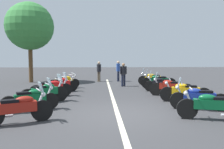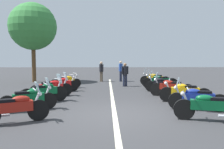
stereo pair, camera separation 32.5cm
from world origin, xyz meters
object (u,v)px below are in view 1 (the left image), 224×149
(motorcycle_left_row_3, at_px, (52,88))
(motorcycle_right_row_3, at_px, (171,87))
(motorcycle_left_row_5, at_px, (64,82))
(roadside_tree_0, at_px, (30,26))
(motorcycle_right_row_0, at_px, (213,106))
(bystander_0, at_px, (123,73))
(motorcycle_right_row_2, at_px, (185,92))
(motorcycle_left_row_2, at_px, (45,92))
(motorcycle_right_row_5, at_px, (158,81))
(motorcycle_right_row_4, at_px, (161,84))
(motorcycle_right_row_6, at_px, (153,79))
(motorcycle_left_row_1, at_px, (31,99))
(motorcycle_right_row_1, at_px, (198,98))
(bystander_2, at_px, (118,69))
(bystander_1, at_px, (99,70))
(motorcycle_left_row_0, at_px, (19,108))
(motorcycle_left_row_4, at_px, (60,84))

(motorcycle_left_row_3, distance_m, motorcycle_right_row_3, 5.99)
(motorcycle_left_row_5, xyz_separation_m, roadside_tree_0, (3.94, 3.27, 4.00))
(motorcycle_right_row_0, height_order, motorcycle_right_row_3, motorcycle_right_row_3)
(bystander_0, distance_m, roadside_tree_0, 8.50)
(motorcycle_right_row_2, height_order, roadside_tree_0, roadside_tree_0)
(motorcycle_left_row_2, bearing_deg, motorcycle_right_row_5, 0.37)
(motorcycle_left_row_5, relative_size, motorcycle_right_row_4, 0.97)
(motorcycle_left_row_2, height_order, motorcycle_right_row_6, motorcycle_left_row_2)
(motorcycle_left_row_1, height_order, motorcycle_right_row_4, motorcycle_left_row_1)
(motorcycle_left_row_1, distance_m, bystander_0, 8.15)
(motorcycle_right_row_1, bearing_deg, bystander_2, -61.46)
(motorcycle_right_row_0, distance_m, bystander_1, 12.26)
(motorcycle_right_row_1, xyz_separation_m, motorcycle_right_row_6, (7.61, -0.06, 0.01))
(motorcycle_right_row_2, distance_m, motorcycle_right_row_6, 6.13)
(bystander_2, bearing_deg, motorcycle_right_row_6, 151.26)
(bystander_2, bearing_deg, roadside_tree_0, 26.40)
(motorcycle_right_row_5, height_order, bystander_1, bystander_1)
(motorcycle_left_row_0, distance_m, bystander_1, 11.99)
(motorcycle_right_row_1, bearing_deg, motorcycle_left_row_4, -21.13)
(motorcycle_left_row_5, distance_m, roadside_tree_0, 6.50)
(motorcycle_right_row_5, bearing_deg, motorcycle_left_row_5, 10.90)
(motorcycle_left_row_0, bearing_deg, motorcycle_right_row_3, 11.64)
(motorcycle_left_row_4, distance_m, motorcycle_right_row_4, 5.78)
(motorcycle_right_row_4, bearing_deg, motorcycle_left_row_3, 30.49)
(motorcycle_right_row_1, distance_m, bystander_2, 10.72)
(motorcycle_right_row_1, bearing_deg, motorcycle_right_row_2, -75.48)
(motorcycle_left_row_0, xyz_separation_m, bystander_2, (11.95, -3.88, 0.53))
(motorcycle_right_row_5, bearing_deg, bystander_2, -51.33)
(motorcycle_right_row_2, bearing_deg, bystander_1, -51.34)
(motorcycle_left_row_2, bearing_deg, motorcycle_left_row_4, 52.48)
(motorcycle_right_row_6, xyz_separation_m, roadside_tree_0, (2.50, 9.30, 3.97))
(bystander_0, bearing_deg, motorcycle_right_row_0, 166.18)
(motorcycle_left_row_0, distance_m, motorcycle_right_row_2, 6.79)
(motorcycle_right_row_3, xyz_separation_m, bystander_1, (7.27, 3.69, 0.49))
(bystander_0, xyz_separation_m, bystander_2, (3.34, 0.09, 0.07))
(motorcycle_right_row_2, bearing_deg, motorcycle_right_row_5, -74.58)
(motorcycle_left_row_0, bearing_deg, motorcycle_left_row_5, 63.92)
(motorcycle_left_row_1, distance_m, motorcycle_left_row_5, 6.06)
(motorcycle_right_row_0, bearing_deg, motorcycle_left_row_3, -21.87)
(motorcycle_right_row_2, bearing_deg, bystander_2, -60.97)
(motorcycle_left_row_1, distance_m, motorcycle_left_row_2, 1.49)
(motorcycle_right_row_5, distance_m, bystander_0, 2.45)
(motorcycle_left_row_0, relative_size, motorcycle_right_row_0, 0.87)
(motorcycle_left_row_5, height_order, motorcycle_right_row_5, motorcycle_right_row_5)
(motorcycle_right_row_1, relative_size, motorcycle_right_row_4, 1.08)
(motorcycle_left_row_1, xyz_separation_m, motorcycle_right_row_1, (-0.11, -6.19, 0.01))
(motorcycle_left_row_2, distance_m, motorcycle_right_row_1, 6.25)
(motorcycle_right_row_1, distance_m, motorcycle_right_row_6, 7.61)
(motorcycle_left_row_1, bearing_deg, roadside_tree_0, 80.07)
(motorcycle_left_row_0, relative_size, bystander_2, 1.10)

